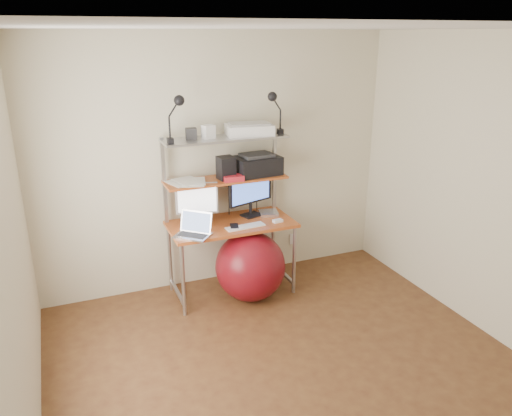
{
  "coord_description": "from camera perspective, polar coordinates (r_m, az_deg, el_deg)",
  "views": [
    {
      "loc": [
        -1.48,
        -2.8,
        2.47
      ],
      "look_at": [
        0.14,
        1.15,
        0.97
      ],
      "focal_mm": 35.0,
      "sensor_mm": 36.0,
      "label": 1
    }
  ],
  "objects": [
    {
      "name": "printer",
      "position": [
        4.9,
        0.08,
        4.97
      ],
      "size": [
        0.47,
        0.34,
        0.21
      ],
      "rotation": [
        0.0,
        0.0,
        0.09
      ],
      "color": "black",
      "rests_on": "mid_shelf"
    },
    {
      "name": "red_box",
      "position": [
        4.71,
        -2.61,
        3.45
      ],
      "size": [
        0.2,
        0.14,
        0.05
      ],
      "primitive_type": "cube",
      "rotation": [
        0.0,
        0.0,
        -0.1
      ],
      "color": "red",
      "rests_on": "mid_shelf"
    },
    {
      "name": "mac_mini",
      "position": [
        5.01,
        1.45,
        -0.6
      ],
      "size": [
        0.22,
        0.22,
        0.03
      ],
      "primitive_type": "cube",
      "rotation": [
        0.0,
        0.0,
        -0.24
      ],
      "color": "silver",
      "rests_on": "desktop"
    },
    {
      "name": "paper_stack",
      "position": [
        4.68,
        -7.69,
        2.98
      ],
      "size": [
        0.4,
        0.4,
        0.02
      ],
      "color": "white",
      "rests_on": "mid_shelf"
    },
    {
      "name": "keyboard",
      "position": [
        4.7,
        -1.23,
        -2.14
      ],
      "size": [
        0.39,
        0.14,
        0.01
      ],
      "primitive_type": "cube",
      "rotation": [
        0.0,
        0.0,
        0.08
      ],
      "color": "white",
      "rests_on": "desktop"
    },
    {
      "name": "room",
      "position": [
        3.4,
        5.19,
        -1.76
      ],
      "size": [
        3.6,
        3.6,
        3.6
      ],
      "color": "brown",
      "rests_on": "ground"
    },
    {
      "name": "exercise_ball",
      "position": [
        4.85,
        -0.66,
        -6.68
      ],
      "size": [
        0.68,
        0.68,
        0.68
      ],
      "primitive_type": "sphere",
      "color": "maroon",
      "rests_on": "floor"
    },
    {
      "name": "phone",
      "position": [
        4.71,
        -2.5,
        -2.11
      ],
      "size": [
        0.11,
        0.16,
        0.01
      ],
      "primitive_type": "cube",
      "rotation": [
        0.0,
        0.0,
        -0.27
      ],
      "color": "black",
      "rests_on": "desktop"
    },
    {
      "name": "clip_lamp_right",
      "position": [
        4.77,
        2.07,
        11.85
      ],
      "size": [
        0.16,
        0.09,
        0.4
      ],
      "color": "black",
      "rests_on": "top_shelf"
    },
    {
      "name": "computer_desk",
      "position": [
        4.8,
        -3.15,
        0.96
      ],
      "size": [
        1.2,
        0.6,
        1.57
      ],
      "color": "#C95E27",
      "rests_on": "ground"
    },
    {
      "name": "laptop",
      "position": [
        4.54,
        -7.05,
        -2.54
      ],
      "size": [
        0.39,
        0.38,
        0.27
      ],
      "rotation": [
        0.0,
        0.0,
        -0.73
      ],
      "color": "silver",
      "rests_on": "desktop"
    },
    {
      "name": "monitor_black",
      "position": [
        4.92,
        -0.63,
        2.02
      ],
      "size": [
        0.5,
        0.21,
        0.52
      ],
      "rotation": [
        0.0,
        0.0,
        0.31
      ],
      "color": "black",
      "rests_on": "desktop"
    },
    {
      "name": "wall_outlet",
      "position": [
        5.58,
        4.27,
        -3.53
      ],
      "size": [
        0.08,
        0.01,
        0.12
      ],
      "primitive_type": "cube",
      "color": "white",
      "rests_on": "room"
    },
    {
      "name": "clip_lamp_left",
      "position": [
        4.42,
        -9.0,
        11.17
      ],
      "size": [
        0.17,
        0.09,
        0.42
      ],
      "color": "black",
      "rests_on": "top_shelf"
    },
    {
      "name": "scanner",
      "position": [
        4.8,
        -0.79,
        9.02
      ],
      "size": [
        0.47,
        0.34,
        0.11
      ],
      "rotation": [
        0.0,
        0.0,
        -0.14
      ],
      "color": "white",
      "rests_on": "top_shelf"
    },
    {
      "name": "nas_cube",
      "position": [
        4.75,
        -3.45,
        4.59
      ],
      "size": [
        0.16,
        0.16,
        0.22
      ],
      "primitive_type": "cube",
      "rotation": [
        0.0,
        0.0,
        0.09
      ],
      "color": "black",
      "rests_on": "mid_shelf"
    },
    {
      "name": "box_white",
      "position": [
        4.64,
        -5.46,
        8.66
      ],
      "size": [
        0.12,
        0.11,
        0.12
      ],
      "primitive_type": "cube",
      "rotation": [
        0.0,
        0.0,
        0.26
      ],
      "color": "white",
      "rests_on": "top_shelf"
    },
    {
      "name": "box_grey",
      "position": [
        4.64,
        -7.43,
        8.42
      ],
      "size": [
        0.12,
        0.12,
        0.1
      ],
      "primitive_type": "cube",
      "rotation": [
        0.0,
        0.0,
        -0.18
      ],
      "color": "#303033",
      "rests_on": "top_shelf"
    },
    {
      "name": "monitor_silver",
      "position": [
        4.72,
        -6.78,
        0.79
      ],
      "size": [
        0.39,
        0.18,
        0.44
      ],
      "rotation": [
        0.0,
        0.0,
        -0.26
      ],
      "color": "#B5B4B9",
      "rests_on": "desktop"
    },
    {
      "name": "mouse",
      "position": [
        4.82,
        2.5,
        -1.48
      ],
      "size": [
        0.1,
        0.07,
        0.03
      ],
      "primitive_type": "cube",
      "rotation": [
        0.0,
        0.0,
        0.11
      ],
      "color": "white",
      "rests_on": "desktop"
    }
  ]
}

